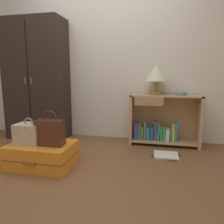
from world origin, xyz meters
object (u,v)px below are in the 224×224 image
object	(u,v)px
handbag	(50,132)
open_book_on_floor	(166,155)
bowl	(181,94)
bottle	(3,156)
suitcase_large	(42,155)
wardrobe	(37,80)
bookshelf	(162,121)
train_case	(29,133)
table_lamp	(156,74)

from	to	relation	value
handbag	open_book_on_floor	bearing A→B (deg)	26.81
bowl	bottle	xyz separation A→B (m)	(-2.08, -1.13, -0.68)
suitcase_large	handbag	world-z (taller)	handbag
bowl	handbag	world-z (taller)	bowl
wardrobe	handbag	distance (m)	1.43
wardrobe	bottle	bearing A→B (deg)	-81.57
handbag	bookshelf	bearing A→B (deg)	42.94
handbag	wardrobe	bearing A→B (deg)	126.66
bowl	handbag	xyz separation A→B (m)	(-1.45, -1.12, -0.35)
bookshelf	open_book_on_floor	size ratio (longest dim) A/B	2.64
handbag	bottle	xyz separation A→B (m)	(-0.63, -0.01, -0.33)
suitcase_large	bottle	size ratio (longest dim) A/B	3.99
bookshelf	suitcase_large	bearing A→B (deg)	-140.43
train_case	bottle	xyz separation A→B (m)	(-0.37, -0.02, -0.30)
suitcase_large	bottle	distance (m)	0.51
open_book_on_floor	bowl	bearing A→B (deg)	68.79
bowl	train_case	world-z (taller)	bowl
table_lamp	handbag	size ratio (longest dim) A/B	1.11
wardrobe	open_book_on_floor	bearing A→B (deg)	-11.61
bottle	open_book_on_floor	xyz separation A→B (m)	(1.90, 0.64, -0.07)
table_lamp	bowl	xyz separation A→B (m)	(0.35, -0.02, -0.27)
suitcase_large	wardrobe	bearing A→B (deg)	122.58
train_case	bookshelf	bearing A→B (deg)	37.05
table_lamp	bottle	distance (m)	2.28
train_case	bottle	distance (m)	0.47
handbag	bottle	distance (m)	0.71
wardrobe	suitcase_large	xyz separation A→B (m)	(0.66, -1.04, -0.81)
bookshelf	handbag	distance (m)	1.65
bookshelf	table_lamp	distance (m)	0.70
wardrobe	bowl	size ratio (longest dim) A/B	11.74
table_lamp	bottle	xyz separation A→B (m)	(-1.73, -1.15, -0.96)
suitcase_large	bowl	bearing A→B (deg)	34.92
bookshelf	train_case	size ratio (longest dim) A/B	3.44
table_lamp	bowl	distance (m)	0.45
table_lamp	bowl	size ratio (longest dim) A/B	2.68
wardrobe	suitcase_large	distance (m)	1.48
train_case	open_book_on_floor	distance (m)	1.69
bookshelf	open_book_on_floor	bearing A→B (deg)	-83.41
bottle	table_lamp	bearing A→B (deg)	33.49
suitcase_large	train_case	size ratio (longest dim) A/B	2.44
handbag	suitcase_large	bearing A→B (deg)	170.03
table_lamp	handbag	distance (m)	1.70
bowl	train_case	bearing A→B (deg)	-147.09
suitcase_large	train_case	world-z (taller)	train_case
open_book_on_floor	wardrobe	bearing A→B (deg)	168.39
train_case	handbag	size ratio (longest dim) A/B	0.76
bowl	wardrobe	bearing A→B (deg)	-178.38
bookshelf	suitcase_large	xyz separation A→B (m)	(-1.33, -1.10, -0.21)
bowl	open_book_on_floor	bearing A→B (deg)	-111.21
bookshelf	bottle	size ratio (longest dim) A/B	5.61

